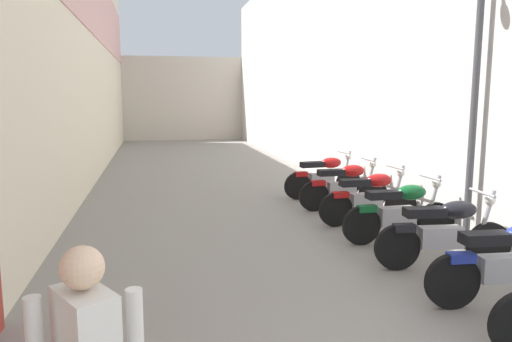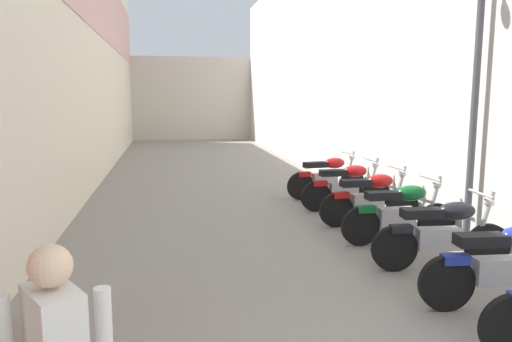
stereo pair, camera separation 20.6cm
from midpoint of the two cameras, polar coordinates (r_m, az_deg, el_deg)
The scene contains 11 objects.
ground_plane at distance 11.77m, azimuth -3.09°, elevation -2.35°, with size 40.92×40.92×0.00m, color gray.
building_left at distance 13.61m, azimuth -18.51°, elevation 13.57°, with size 0.45×24.92×6.95m.
building_right at distance 14.31m, azimuth 9.22°, elevation 13.07°, with size 0.45×24.92×6.75m.
building_far_end at distance 26.97m, azimuth -7.30°, elevation 8.33°, with size 9.15×2.00×4.29m, color beige.
motorcycle_third at distance 5.92m, azimuth 27.87°, elevation -9.42°, with size 1.85×0.58×1.04m.
motorcycle_fourth at distance 6.85m, azimuth 21.68°, elevation -6.64°, with size 1.85×0.58×1.04m.
motorcycle_fifth at distance 7.85m, azimuth 17.11°, elevation -4.51°, with size 1.85×0.58×1.04m.
motorcycle_sixth at distance 8.83m, azimuth 13.81°, elevation -2.95°, with size 1.85×0.58×1.04m.
motorcycle_seventh at distance 9.88m, azimuth 11.07°, elevation -1.65°, with size 1.85×0.58×1.04m.
motorcycle_eighth at distance 11.00m, azimuth 8.80°, elevation -0.56°, with size 1.85×0.58×1.04m.
street_lamp at distance 7.59m, azimuth 24.34°, elevation 10.15°, with size 0.79×0.18×4.29m.
Camera 2 is at (-1.33, -1.02, 2.23)m, focal length 34.46 mm.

